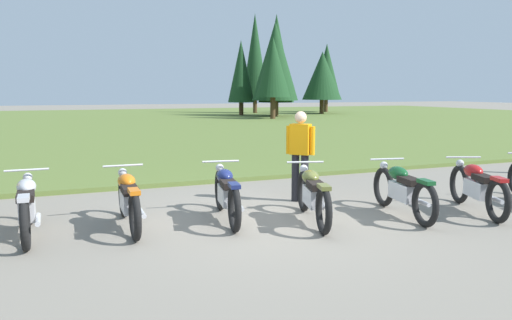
{
  "coord_description": "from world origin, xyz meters",
  "views": [
    {
      "loc": [
        -3.07,
        -6.96,
        2.04
      ],
      "look_at": [
        0.0,
        0.6,
        0.9
      ],
      "focal_mm": 34.89,
      "sensor_mm": 36.0,
      "label": 1
    }
  ],
  "objects_px": {
    "motorcycle_orange": "(129,199)",
    "motorcycle_red": "(477,187)",
    "motorcycle_navy": "(227,193)",
    "rider_with_back_turned": "(300,151)",
    "motorcycle_silver": "(27,206)",
    "motorcycle_olive": "(313,194)",
    "motorcycle_british_green": "(402,189)"
  },
  "relations": [
    {
      "from": "motorcycle_silver",
      "to": "motorcycle_red",
      "type": "xyz_separation_m",
      "value": [
        6.96,
        -1.32,
        0.0
      ]
    },
    {
      "from": "motorcycle_british_green",
      "to": "motorcycle_red",
      "type": "xyz_separation_m",
      "value": [
        1.31,
        -0.29,
        0.0
      ]
    },
    {
      "from": "motorcycle_british_green",
      "to": "rider_with_back_turned",
      "type": "bearing_deg",
      "value": 124.12
    },
    {
      "from": "motorcycle_orange",
      "to": "motorcycle_silver",
      "type": "bearing_deg",
      "value": 176.16
    },
    {
      "from": "rider_with_back_turned",
      "to": "motorcycle_silver",
      "type": "bearing_deg",
      "value": -173.18
    },
    {
      "from": "motorcycle_orange",
      "to": "motorcycle_olive",
      "type": "height_order",
      "value": "same"
    },
    {
      "from": "motorcycle_silver",
      "to": "rider_with_back_turned",
      "type": "height_order",
      "value": "rider_with_back_turned"
    },
    {
      "from": "motorcycle_navy",
      "to": "motorcycle_red",
      "type": "relative_size",
      "value": 1.05
    },
    {
      "from": "motorcycle_red",
      "to": "motorcycle_orange",
      "type": "bearing_deg",
      "value": 167.6
    },
    {
      "from": "motorcycle_orange",
      "to": "motorcycle_red",
      "type": "height_order",
      "value": "same"
    },
    {
      "from": "motorcycle_orange",
      "to": "motorcycle_red",
      "type": "distance_m",
      "value": 5.71
    },
    {
      "from": "motorcycle_red",
      "to": "rider_with_back_turned",
      "type": "height_order",
      "value": "rider_with_back_turned"
    },
    {
      "from": "motorcycle_navy",
      "to": "rider_with_back_turned",
      "type": "xyz_separation_m",
      "value": [
        1.69,
        0.76,
        0.51
      ]
    },
    {
      "from": "motorcycle_orange",
      "to": "motorcycle_navy",
      "type": "xyz_separation_m",
      "value": [
        1.5,
        -0.12,
        0.0
      ]
    },
    {
      "from": "motorcycle_orange",
      "to": "rider_with_back_turned",
      "type": "relative_size",
      "value": 1.26
    },
    {
      "from": "motorcycle_orange",
      "to": "motorcycle_red",
      "type": "relative_size",
      "value": 1.05
    },
    {
      "from": "motorcycle_red",
      "to": "rider_with_back_turned",
      "type": "relative_size",
      "value": 1.2
    },
    {
      "from": "motorcycle_olive",
      "to": "motorcycle_navy",
      "type": "bearing_deg",
      "value": 153.45
    },
    {
      "from": "motorcycle_british_green",
      "to": "motorcycle_red",
      "type": "distance_m",
      "value": 1.35
    },
    {
      "from": "motorcycle_orange",
      "to": "motorcycle_navy",
      "type": "relative_size",
      "value": 1.01
    },
    {
      "from": "rider_with_back_turned",
      "to": "motorcycle_orange",
      "type": "bearing_deg",
      "value": -168.67
    },
    {
      "from": "motorcycle_olive",
      "to": "motorcycle_red",
      "type": "bearing_deg",
      "value": -9.95
    },
    {
      "from": "motorcycle_silver",
      "to": "motorcycle_red",
      "type": "height_order",
      "value": "same"
    },
    {
      "from": "motorcycle_british_green",
      "to": "motorcycle_olive",
      "type": "bearing_deg",
      "value": 172.05
    },
    {
      "from": "motorcycle_olive",
      "to": "motorcycle_silver",
      "type": "bearing_deg",
      "value": 168.72
    },
    {
      "from": "motorcycle_navy",
      "to": "motorcycle_olive",
      "type": "bearing_deg",
      "value": -26.55
    },
    {
      "from": "motorcycle_red",
      "to": "motorcycle_silver",
      "type": "bearing_deg",
      "value": 169.27
    },
    {
      "from": "motorcycle_olive",
      "to": "motorcycle_orange",
      "type": "bearing_deg",
      "value": 165.06
    },
    {
      "from": "motorcycle_navy",
      "to": "rider_with_back_turned",
      "type": "height_order",
      "value": "rider_with_back_turned"
    },
    {
      "from": "motorcycle_navy",
      "to": "motorcycle_british_green",
      "type": "relative_size",
      "value": 1.0
    },
    {
      "from": "motorcycle_silver",
      "to": "rider_with_back_turned",
      "type": "relative_size",
      "value": 1.26
    },
    {
      "from": "motorcycle_british_green",
      "to": "motorcycle_red",
      "type": "bearing_deg",
      "value": -12.26
    }
  ]
}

